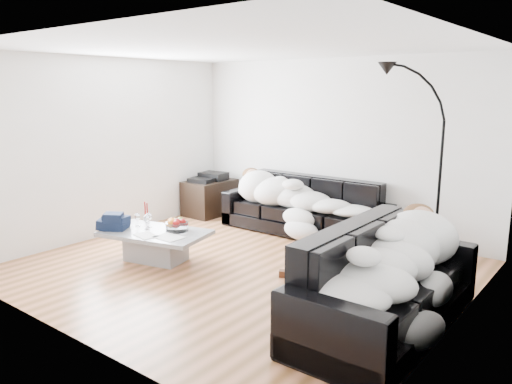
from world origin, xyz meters
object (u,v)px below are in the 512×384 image
Objects in this scene: candle_left at (145,211)px; floor_lamp at (440,178)px; wine_glass_b at (137,220)px; sleeper_back at (303,193)px; coffee_table at (156,246)px; fruit_bowl at (177,224)px; shoes at (298,273)px; sofa_back at (304,206)px; sleeper_right at (389,258)px; wine_glass_c at (147,222)px; stereo at (210,177)px; wine_glass_a at (149,220)px; sofa_right at (387,279)px; av_cabinet at (210,197)px; candle_right at (147,212)px.

candle_left is 3.84m from floor_lamp.
wine_glass_b is 0.31m from candle_left.
candle_left is 0.12× the size of floor_lamp.
sleeper_back is 1.64× the size of coffee_table.
candle_left reaches higher than wine_glass_b.
fruit_bowl reaches higher than shoes.
sofa_back is 3.09m from sleeper_right.
wine_glass_c is at bearing 91.45° from sleeper_right.
sofa_back reaches higher than stereo.
sleeper_right is 1.48× the size of coffee_table.
wine_glass_a is (-1.04, -2.11, 0.06)m from sofa_back.
sofa_right reaches higher than av_cabinet.
fruit_bowl is (-0.62, -1.97, -0.16)m from sleeper_back.
stereo is 0.20× the size of floor_lamp.
sleeper_back reaches higher than coffee_table.
sofa_back is at bearing 1.38° from av_cabinet.
wine_glass_c is at bearing -4.55° from wine_glass_b.
wine_glass_a is 0.98× the size of wine_glass_c.
wine_glass_c reaches higher than shoes.
shoes is (1.91, 0.62, -0.43)m from wine_glass_c.
sofa_back is 2.41m from wine_glass_c.
sofa_right is 1.73× the size of coffee_table.
floor_lamp is at bearing -4.63° from sofa_back.
sofa_back is 2.36m from coffee_table.
candle_left is (-0.52, 0.28, 0.32)m from coffee_table.
coffee_table is (-0.82, -2.15, -0.44)m from sleeper_back.
floor_lamp is at bearing 32.31° from wine_glass_b.
candle_right is at bearing -123.21° from sofa_back.
wine_glass_c is 0.48× the size of shoes.
wine_glass_c is (0.06, -0.09, 0.00)m from wine_glass_a.
av_cabinet is (-1.11, 2.19, 0.11)m from coffee_table.
wine_glass_a is 0.71× the size of candle_left.
stereo is at bearing 116.81° from coffee_table.
stereo is at bearing 134.05° from shoes.
sleeper_back reaches higher than wine_glass_c.
wine_glass_c is 3.68m from floor_lamp.
sofa_back is at bearing 69.65° from coffee_table.
wine_glass_b is 0.20m from wine_glass_c.
candle_right is 0.57× the size of stereo.
wine_glass_c is (-0.16, -0.00, 0.29)m from coffee_table.
wine_glass_b is 0.93× the size of wine_glass_c.
shoes is (1.55, 0.43, -0.43)m from fruit_bowl.
sofa_right is at bearing -25.80° from av_cabinet.
sleeper_back is 2.08m from floor_lamp.
coffee_table is at bearing -28.23° from candle_left.
shoes is (-1.30, 0.54, -0.41)m from sofa_right.
wine_glass_a is at bearing 89.82° from sofa_right.
candle_left is 2.02m from av_cabinet.
floor_lamp is at bearing 35.07° from fruit_bowl.
sofa_back is 10.10× the size of candle_right.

